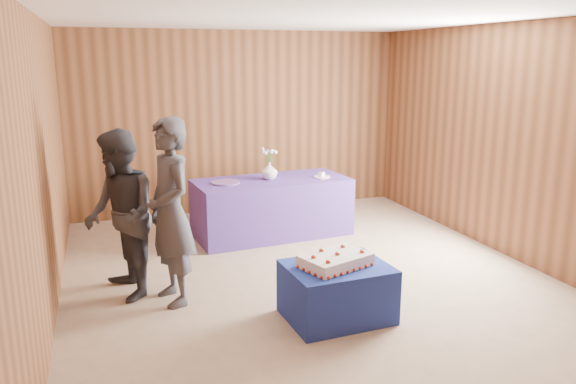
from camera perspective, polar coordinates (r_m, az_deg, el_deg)
name	(u,v)px	position (r m, az deg, el deg)	size (l,w,h in m)	color
ground	(309,278)	(6.07, 2.10, -8.77)	(6.00, 6.00, 0.00)	tan
room_shell	(310,109)	(5.64, 2.26, 8.43)	(5.04, 6.04, 2.72)	brown
cake_table	(337,292)	(5.14, 4.98, -10.06)	(0.90, 0.70, 0.50)	navy
serving_table	(272,207)	(7.42, -1.67, -1.56)	(2.00, 0.90, 0.75)	#513490
sheet_cake	(335,260)	(5.02, 4.82, -6.92)	(0.72, 0.60, 0.14)	white
vase	(269,171)	(7.34, -1.92, 2.17)	(0.21, 0.21, 0.22)	silver
flower_spray	(269,151)	(7.29, -1.93, 4.14)	(0.22, 0.22, 0.17)	#275C24
platter	(225,183)	(7.15, -6.37, 0.96)	(0.36, 0.36, 0.02)	#6A4993
plate	(322,177)	(7.49, 3.45, 1.56)	(0.22, 0.22, 0.01)	white
cake_slice	(322,174)	(7.48, 3.46, 1.83)	(0.08, 0.08, 0.08)	white
knife	(330,179)	(7.34, 4.31, 1.28)	(0.26, 0.02, 0.00)	silver
guest_left	(170,212)	(5.37, -11.87, -2.02)	(0.65, 0.43, 1.78)	#383942
guest_right	(120,215)	(5.62, -16.66, -2.29)	(0.80, 0.63, 1.65)	#2F3038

